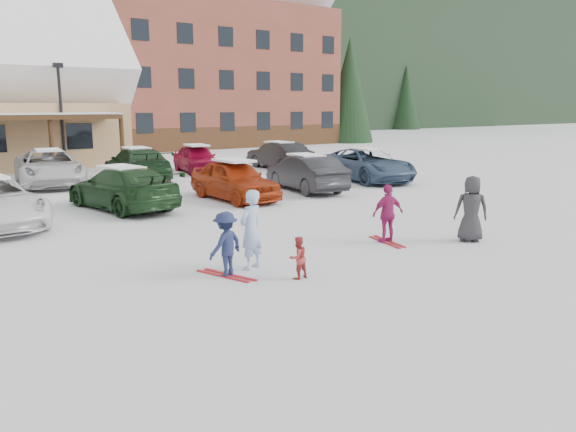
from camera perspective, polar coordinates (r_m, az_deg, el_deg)
ground at (r=11.98m, az=1.65°, el=-5.61°), size 160.00×160.00×0.00m
alpine_hotel at (r=51.92m, az=-12.06°, el=16.61°), size 31.48×14.01×21.48m
lamp_post at (r=33.03m, az=-22.06°, el=9.97°), size 0.50×0.25×5.69m
conifer_1 at (r=55.36m, az=6.25°, el=13.96°), size 4.84×4.84×11.22m
conifer_3 at (r=54.68m, az=-22.68°, el=12.03°), size 3.96×3.96×9.18m
conifer_4 at (r=68.74m, az=0.75°, el=13.70°), size 5.06×5.06×11.73m
adult_skier at (r=11.96m, az=-3.79°, el=-1.40°), size 0.73×0.61×1.72m
toddler_red at (r=11.36m, az=1.01°, el=-4.26°), size 0.44×0.35×0.87m
child_navy at (r=11.52m, az=-6.36°, el=-2.87°), size 0.99×0.76×1.35m
skis_child_navy at (r=11.69m, az=-6.29°, el=-6.02°), size 0.64×1.39×0.03m
child_magenta at (r=14.51m, az=10.11°, el=0.24°), size 0.94×0.55×1.50m
skis_child_magenta at (r=14.66m, az=10.01°, el=-2.59°), size 0.50×1.41×0.03m
bystander_dark at (r=15.14m, az=18.12°, el=0.71°), size 0.98×0.97×1.71m
parked_car_3 at (r=19.79m, az=-16.47°, el=2.74°), size 2.80×5.22×1.44m
parked_car_4 at (r=20.99m, az=-5.48°, el=3.66°), size 1.83×4.38×1.48m
parked_car_5 at (r=23.14m, az=1.82°, el=4.40°), size 2.27×4.69×1.48m
parked_car_6 at (r=26.56m, az=8.04°, el=5.17°), size 3.34×5.72×1.49m
parked_car_10 at (r=26.89m, az=-23.09°, el=4.55°), size 3.34×5.94×1.57m
parked_car_11 at (r=27.37m, az=-15.06°, el=5.11°), size 2.62×5.44×1.53m
parked_car_12 at (r=30.05m, az=-9.24°, el=5.77°), size 2.36×4.45×1.44m
parked_car_13 at (r=31.41m, az=-0.92°, el=6.18°), size 1.58×4.51×1.49m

